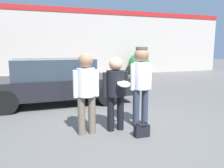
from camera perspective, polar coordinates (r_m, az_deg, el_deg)
name	(u,v)px	position (r m, az deg, el deg)	size (l,w,h in m)	color
ground_plane	(115,124)	(5.23, 0.76, -10.32)	(56.00, 56.00, 0.00)	#5B5956
storefront_building	(64,42)	(14.47, -12.54, 10.71)	(24.00, 0.22, 4.30)	#B2A89E
person_left	(86,87)	(4.41, -6.75, -0.72)	(0.53, 0.36, 1.67)	#665B4C
person_middle_with_frisbee	(116,87)	(4.60, 0.98, -0.85)	(0.57, 0.61, 1.58)	black
person_right	(141,79)	(4.91, 7.59, 1.39)	(0.52, 0.35, 1.79)	#2D3347
parked_car_near	(56,81)	(7.22, -14.30, 0.76)	(4.64, 1.88, 1.43)	black
shrub	(139,64)	(15.00, 7.01, 5.21)	(1.44, 1.44, 1.44)	#2D6B33
handbag	(142,130)	(4.51, 7.77, -11.80)	(0.30, 0.23, 0.29)	black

